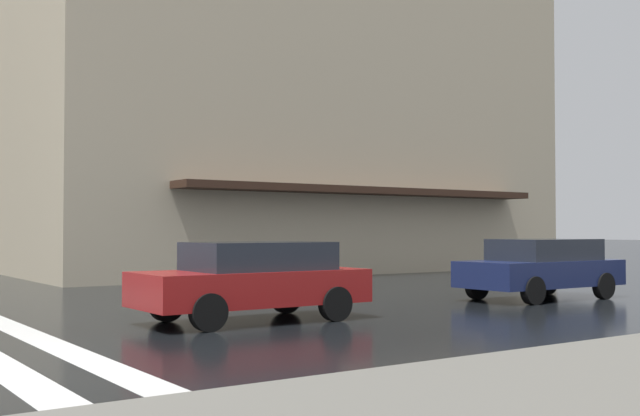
% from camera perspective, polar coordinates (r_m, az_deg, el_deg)
% --- Properties ---
extents(haussmann_block_corner, '(16.95, 21.37, 22.72)m').
position_cam_1_polar(haussmann_block_corner, '(35.77, -4.83, 13.79)').
color(haussmann_block_corner, beige).
rests_on(haussmann_block_corner, ground_plane).
extents(car_navy, '(1.85, 4.10, 1.41)m').
position_cam_1_polar(car_navy, '(19.02, 15.97, -4.18)').
color(car_navy, navy).
rests_on(car_navy, ground_plane).
extents(car_red, '(1.85, 4.10, 1.41)m').
position_cam_1_polar(car_red, '(13.91, -4.92, -5.20)').
color(car_red, maroon).
rests_on(car_red, ground_plane).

